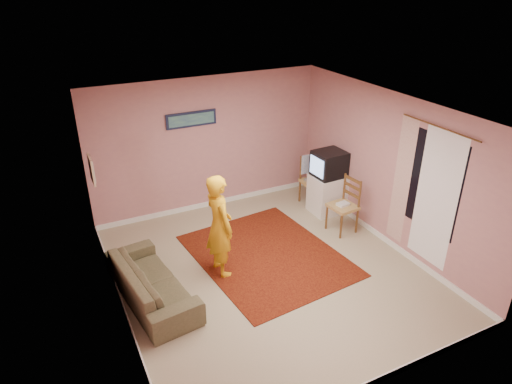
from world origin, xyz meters
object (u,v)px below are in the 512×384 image
tv_cabinet (327,194)px  person (219,226)px  chair_a (313,176)px  sofa (151,282)px  crt_tv (329,164)px  chair_b (343,200)px

tv_cabinet → person: person is taller
tv_cabinet → chair_a: 0.47m
chair_a → tv_cabinet: bearing=-78.2°
sofa → person: bearing=-89.4°
sofa → crt_tv: bearing=-81.2°
chair_a → sofa: chair_a is taller
tv_cabinet → chair_a: size_ratio=1.42×
person → tv_cabinet: bearing=-75.3°
tv_cabinet → chair_b: 0.80m
crt_tv → person: size_ratio=0.36×
crt_tv → sofa: bearing=-166.1°
person → crt_tv: bearing=-75.3°
chair_a → chair_b: (-0.11, -1.15, 0.01)m
tv_cabinet → chair_b: chair_b is taller
crt_tv → sofa: (-3.74, -1.09, -0.73)m
chair_a → sofa: (-3.69, -1.50, -0.33)m
tv_cabinet → chair_b: size_ratio=1.38×
chair_a → person: 2.89m
crt_tv → sofa: 3.97m
sofa → person: person is taller
chair_a → sofa: size_ratio=0.28×
chair_b → person: 2.45m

